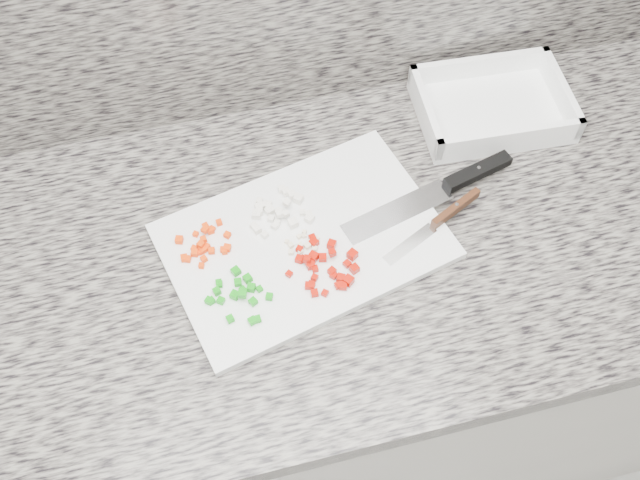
# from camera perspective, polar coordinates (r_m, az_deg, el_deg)

# --- Properties ---
(cabinet) EXTENTS (3.92, 0.62, 0.86)m
(cabinet) POSITION_cam_1_polar(r_m,az_deg,el_deg) (1.50, -2.88, -10.26)
(cabinet) COLOR white
(cabinet) RESTS_ON ground
(countertop) EXTENTS (3.96, 0.64, 0.04)m
(countertop) POSITION_cam_1_polar(r_m,az_deg,el_deg) (1.10, -3.87, -1.50)
(countertop) COLOR slate
(countertop) RESTS_ON cabinet
(cutting_board) EXTENTS (0.46, 0.36, 0.01)m
(cutting_board) POSITION_cam_1_polar(r_m,az_deg,el_deg) (1.08, -1.28, -0.10)
(cutting_board) COLOR white
(cutting_board) RESTS_ON countertop
(carrot_pile) EXTENTS (0.09, 0.08, 0.02)m
(carrot_pile) POSITION_cam_1_polar(r_m,az_deg,el_deg) (1.08, -9.25, -0.33)
(carrot_pile) COLOR #F23B05
(carrot_pile) RESTS_ON cutting_board
(onion_pile) EXTENTS (0.10, 0.09, 0.02)m
(onion_pile) POSITION_cam_1_polar(r_m,az_deg,el_deg) (1.10, -3.37, 2.36)
(onion_pile) COLOR white
(onion_pile) RESTS_ON cutting_board
(green_pepper_pile) EXTENTS (0.10, 0.10, 0.02)m
(green_pepper_pile) POSITION_cam_1_polar(r_m,az_deg,el_deg) (1.03, -6.59, -4.30)
(green_pepper_pile) COLOR #0D920D
(green_pepper_pile) RESTS_ON cutting_board
(red_pepper_pile) EXTENTS (0.11, 0.11, 0.02)m
(red_pepper_pile) POSITION_cam_1_polar(r_m,az_deg,el_deg) (1.05, 0.43, -2.04)
(red_pepper_pile) COLOR #B20E02
(red_pepper_pile) RESTS_ON cutting_board
(garlic_pile) EXTENTS (0.05, 0.04, 0.01)m
(garlic_pile) POSITION_cam_1_polar(r_m,az_deg,el_deg) (1.07, -1.34, -0.36)
(garlic_pile) COLOR beige
(garlic_pile) RESTS_ON cutting_board
(chef_knife) EXTENTS (0.30, 0.11, 0.02)m
(chef_knife) POSITION_cam_1_polar(r_m,az_deg,el_deg) (1.15, 10.41, 4.35)
(chef_knife) COLOR white
(chef_knife) RESTS_ON cutting_board
(paring_knife) EXTENTS (0.18, 0.10, 0.02)m
(paring_knife) POSITION_cam_1_polar(r_m,az_deg,el_deg) (1.11, 9.91, 1.82)
(paring_knife) COLOR white
(paring_knife) RESTS_ON cutting_board
(tray) EXTENTS (0.26, 0.19, 0.05)m
(tray) POSITION_cam_1_polar(r_m,az_deg,el_deg) (1.27, 13.59, 10.28)
(tray) COLOR white
(tray) RESTS_ON countertop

